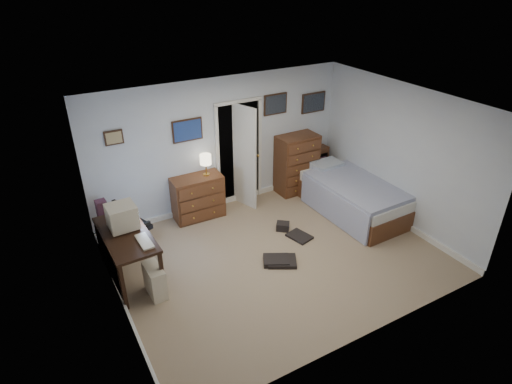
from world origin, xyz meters
TOP-DOWN VIEW (x-y plane):
  - floor at (0.00, 0.00)m, footprint 5.00×4.00m
  - computer_desk at (-2.29, 0.63)m, footprint 0.68×1.39m
  - crt_monitor at (-2.18, 0.79)m, footprint 0.42×0.39m
  - keyboard at (-2.02, 0.29)m, footprint 0.17×0.43m
  - pc_tower at (-2.00, 0.09)m, footprint 0.23×0.45m
  - office_chair at (-1.97, 1.25)m, footprint 0.61×0.61m
  - media_stack at (-2.32, 1.73)m, footprint 0.17×0.17m
  - low_dresser at (-0.63, 1.77)m, footprint 0.93×0.48m
  - table_lamp at (-0.43, 1.77)m, footprint 0.21×0.21m
  - doorway at (0.35, 2.27)m, footprint 0.96×1.12m
  - tall_dresser at (1.55, 1.75)m, footprint 0.83×0.50m
  - headboard_bookcase at (1.96, 1.86)m, footprint 0.89×0.26m
  - bed at (1.98, 0.51)m, footprint 1.21×2.19m
  - wall_posters at (0.57, 1.98)m, footprint 4.38×0.04m
  - floor_clutter at (0.15, 0.04)m, footprint 1.18×1.20m

SIDE VIEW (x-z plane):
  - floor at x=0.00m, z-range -0.02..0.00m
  - floor_clutter at x=0.15m, z-range -0.03..0.11m
  - pc_tower at x=-2.00m, z-range 0.00..0.47m
  - bed at x=1.98m, z-range -0.02..0.69m
  - office_chair at x=-1.97m, z-range -0.11..0.87m
  - low_dresser at x=-0.63m, z-range 0.00..0.82m
  - media_stack at x=-2.32m, z-range 0.00..0.83m
  - headboard_bookcase at x=1.96m, z-range 0.02..0.82m
  - tall_dresser at x=1.55m, z-range 0.00..1.21m
  - computer_desk at x=-2.29m, z-range 0.21..1.00m
  - keyboard at x=-2.02m, z-range 0.79..0.81m
  - crt_monitor at x=-2.18m, z-range 0.79..1.17m
  - doorway at x=0.35m, z-range -0.02..2.03m
  - table_lamp at x=-0.43m, z-range 0.91..1.31m
  - wall_posters at x=0.57m, z-range 1.45..2.05m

